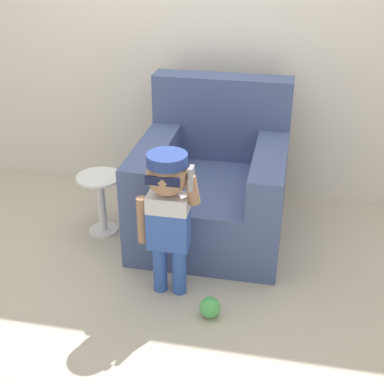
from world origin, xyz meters
The scene contains 6 objects.
ground_plane centered at (0.00, 0.00, 0.00)m, with size 10.00×10.00×0.00m, color #BCB29E.
wall_back centered at (0.00, 0.88, 1.30)m, with size 10.00×0.05×2.60m.
armchair centered at (0.22, 0.22, 0.36)m, with size 0.98×1.04×1.03m.
person_child centered at (0.09, -0.54, 0.60)m, with size 0.37×0.28×0.90m.
side_table centered at (-0.53, 0.03, 0.27)m, with size 0.31×0.31×0.44m.
toy_ball centered at (0.37, -0.72, 0.06)m, with size 0.12×0.12×0.12m.
Camera 1 is at (0.73, -3.06, 2.04)m, focal length 50.00 mm.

